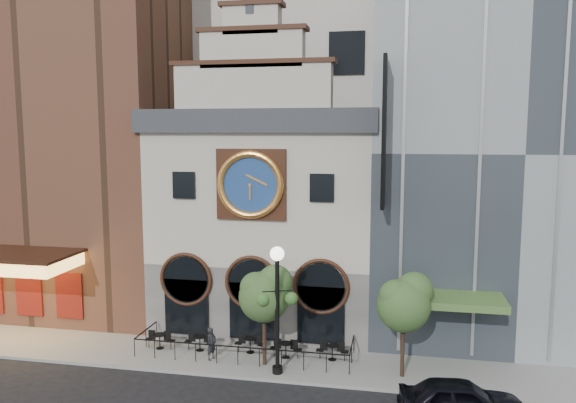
% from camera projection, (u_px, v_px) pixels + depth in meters
% --- Properties ---
extents(ground, '(120.00, 120.00, 0.00)m').
position_uv_depth(ground, '(231.00, 379.00, 25.57)').
color(ground, black).
rests_on(ground, ground).
extents(sidewalk, '(44.00, 5.00, 0.15)m').
position_uv_depth(sidewalk, '(245.00, 356.00, 28.00)').
color(sidewalk, gray).
rests_on(sidewalk, ground).
extents(clock_building, '(12.60, 8.78, 18.65)m').
position_uv_depth(clock_building, '(269.00, 210.00, 32.36)').
color(clock_building, '#605E5B').
rests_on(clock_building, ground).
extents(theater_building, '(14.00, 15.60, 25.00)m').
position_uv_depth(theater_building, '(80.00, 110.00, 36.19)').
color(theater_building, brown).
rests_on(theater_building, ground).
extents(retail_building, '(14.00, 14.40, 20.00)m').
position_uv_depth(retail_building, '(502.00, 151.00, 31.54)').
color(retail_building, gray).
rests_on(retail_building, ground).
extents(office_tower, '(20.00, 16.00, 40.00)m').
position_uv_depth(office_tower, '(304.00, 15.00, 42.56)').
color(office_tower, beige).
rests_on(office_tower, ground).
extents(cafe_railing, '(10.60, 2.60, 0.90)m').
position_uv_depth(cafe_railing, '(245.00, 346.00, 27.93)').
color(cafe_railing, black).
rests_on(cafe_railing, sidewalk).
extents(bistro_0, '(1.58, 0.68, 0.90)m').
position_uv_depth(bistro_0, '(160.00, 340.00, 28.71)').
color(bistro_0, black).
rests_on(bistro_0, sidewalk).
extents(bistro_1, '(1.58, 0.68, 0.90)m').
position_uv_depth(bistro_1, '(200.00, 342.00, 28.44)').
color(bistro_1, black).
rests_on(bistro_1, sidewalk).
extents(bistro_2, '(1.58, 0.68, 0.90)m').
position_uv_depth(bistro_2, '(250.00, 344.00, 28.19)').
color(bistro_2, black).
rests_on(bistro_2, sidewalk).
extents(bistro_3, '(1.58, 0.68, 0.90)m').
position_uv_depth(bistro_3, '(286.00, 349.00, 27.54)').
color(bistro_3, black).
rests_on(bistro_3, sidewalk).
extents(bistro_4, '(1.58, 0.68, 0.90)m').
position_uv_depth(bistro_4, '(332.00, 351.00, 27.28)').
color(bistro_4, black).
rests_on(bistro_4, sidewalk).
extents(car_right, '(5.03, 2.48, 1.65)m').
position_uv_depth(car_right, '(461.00, 400.00, 21.80)').
color(car_right, black).
rests_on(car_right, ground).
extents(pedestrian, '(0.56, 0.68, 1.59)m').
position_uv_depth(pedestrian, '(211.00, 344.00, 27.31)').
color(pedestrian, black).
rests_on(pedestrian, sidewalk).
extents(lamppost, '(1.81, 1.07, 5.94)m').
position_uv_depth(lamppost, '(277.00, 296.00, 25.40)').
color(lamppost, black).
rests_on(lamppost, sidewalk).
extents(tree_left, '(2.50, 2.41, 4.82)m').
position_uv_depth(tree_left, '(265.00, 292.00, 26.39)').
color(tree_left, '#382619').
rests_on(tree_left, sidewalk).
extents(tree_right, '(2.49, 2.40, 4.80)m').
position_uv_depth(tree_right, '(405.00, 301.00, 25.10)').
color(tree_right, '#382619').
rests_on(tree_right, sidewalk).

